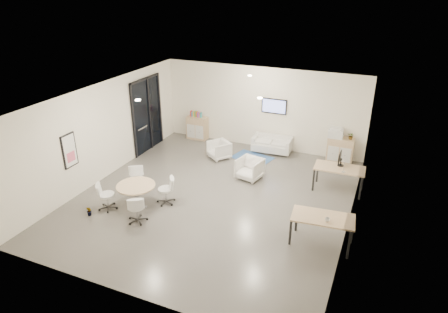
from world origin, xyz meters
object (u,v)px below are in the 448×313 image
at_px(armchair_right, 250,168).
at_px(desk_front, 323,220).
at_px(loveseat, 272,145).
at_px(round_table, 136,188).
at_px(sideboard_left, 197,128).
at_px(armchair_left, 219,149).
at_px(desk_rear, 339,170).
at_px(sideboard_right, 340,150).

relative_size(armchair_right, desk_front, 0.49).
height_order(loveseat, desk_front, desk_front).
bearing_deg(desk_front, loveseat, 113.35).
xyz_separation_m(armchair_right, round_table, (-2.46, -2.99, 0.21)).
bearing_deg(armchair_right, loveseat, 100.78).
bearing_deg(sideboard_left, round_table, -81.86).
height_order(sideboard_left, round_table, sideboard_left).
xyz_separation_m(armchair_left, desk_rear, (4.48, -0.79, 0.35)).
xyz_separation_m(sideboard_left, sideboard_right, (5.85, -0.00, -0.01)).
bearing_deg(desk_front, desk_rear, 85.23).
bearing_deg(round_table, armchair_right, 50.52).
relative_size(armchair_left, armchair_right, 0.93).
distance_m(sideboard_right, desk_front, 5.33).
relative_size(loveseat, armchair_right, 1.93).
xyz_separation_m(sideboard_left, round_table, (0.80, -5.58, 0.13)).
xyz_separation_m(desk_rear, round_table, (-5.33, -3.32, -0.12)).
distance_m(desk_rear, round_table, 6.28).
bearing_deg(sideboard_right, loveseat, -177.20).
height_order(loveseat, armchair_right, armchair_right).
xyz_separation_m(armchair_right, desk_front, (2.91, -2.73, 0.33)).
bearing_deg(desk_front, armchair_left, 134.06).
distance_m(armchair_left, round_table, 4.21).
height_order(desk_front, round_table, desk_front).
height_order(sideboard_left, desk_front, sideboard_left).
xyz_separation_m(loveseat, armchair_left, (-1.66, -1.34, 0.06)).
height_order(loveseat, armchair_left, armchair_left).
bearing_deg(round_table, loveseat, 65.33).
relative_size(loveseat, round_table, 1.34).
height_order(sideboard_right, armchair_right, sideboard_right).
xyz_separation_m(armchair_left, round_table, (-0.85, -4.11, 0.24)).
bearing_deg(loveseat, desk_front, -64.15).
bearing_deg(desk_front, sideboard_left, 133.67).
relative_size(loveseat, desk_front, 0.95).
height_order(sideboard_left, armchair_right, sideboard_left).
relative_size(sideboard_left, round_table, 0.84).
relative_size(sideboard_left, sideboard_right, 1.03).
xyz_separation_m(desk_front, round_table, (-5.38, -0.26, -0.12)).
bearing_deg(armchair_right, sideboard_right, 56.73).
distance_m(armchair_left, desk_front, 5.95).
bearing_deg(armchair_right, sideboard_left, 153.28).
bearing_deg(sideboard_right, desk_rear, -83.01).
bearing_deg(armchair_right, desk_rear, 18.29).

